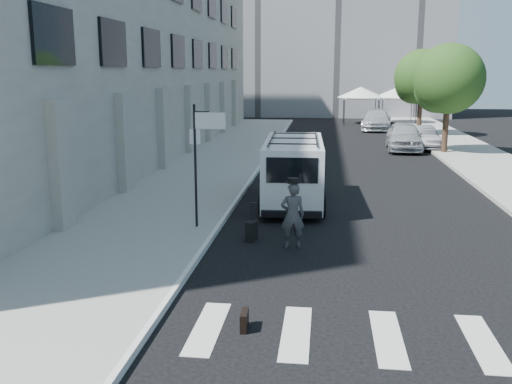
% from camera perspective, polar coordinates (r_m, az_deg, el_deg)
% --- Properties ---
extents(ground, '(120.00, 120.00, 0.00)m').
position_cam_1_polar(ground, '(13.25, 2.09, -8.10)').
color(ground, black).
rests_on(ground, ground).
extents(sidewalk_left, '(4.50, 48.00, 0.15)m').
position_cam_1_polar(sidewalk_left, '(29.23, -3.56, 3.20)').
color(sidewalk_left, gray).
rests_on(sidewalk_left, ground).
extents(sidewalk_right, '(4.00, 56.00, 0.15)m').
position_cam_1_polar(sidewalk_right, '(33.67, 20.60, 3.62)').
color(sidewalk_right, gray).
rests_on(sidewalk_right, ground).
extents(building_left, '(10.00, 44.00, 12.00)m').
position_cam_1_polar(building_left, '(32.91, -15.95, 14.11)').
color(building_left, gray).
rests_on(building_left, ground).
extents(sign_pole, '(1.03, 0.07, 3.50)m').
position_cam_1_polar(sign_pole, '(16.08, -5.31, 5.18)').
color(sign_pole, black).
rests_on(sign_pole, sidewalk_left).
extents(tree_near, '(3.80, 3.83, 6.03)m').
position_cam_1_polar(tree_near, '(33.19, 18.48, 10.43)').
color(tree_near, black).
rests_on(tree_near, ground).
extents(tree_far, '(3.80, 3.83, 6.03)m').
position_cam_1_polar(tree_far, '(42.06, 16.07, 10.79)').
color(tree_far, black).
rests_on(tree_far, ground).
extents(tent_left, '(4.00, 4.00, 3.20)m').
position_cam_1_polar(tent_left, '(50.52, 10.44, 9.76)').
color(tent_left, black).
rests_on(tent_left, ground).
extents(tent_right, '(4.00, 4.00, 3.20)m').
position_cam_1_polar(tent_right, '(51.30, 14.03, 9.64)').
color(tent_right, black).
rests_on(tent_right, ground).
extents(businessman, '(0.70, 0.52, 1.74)m').
position_cam_1_polar(businessman, '(14.88, 3.68, -2.34)').
color(businessman, '#3F3F42').
rests_on(businessman, ground).
extents(briefcase, '(0.14, 0.44, 0.34)m').
position_cam_1_polar(briefcase, '(10.49, -1.17, -12.71)').
color(briefcase, black).
rests_on(briefcase, ground).
extents(suitcase, '(0.33, 0.42, 1.03)m').
position_cam_1_polar(suitcase, '(15.60, -0.43, -3.90)').
color(suitcase, black).
rests_on(suitcase, ground).
extents(cargo_van, '(2.26, 5.98, 2.23)m').
position_cam_1_polar(cargo_van, '(19.91, 3.79, 2.18)').
color(cargo_van, silver).
rests_on(cargo_van, ground).
extents(parked_car_a, '(2.19, 4.89, 1.63)m').
position_cam_1_polar(parked_car_a, '(34.30, 14.58, 5.40)').
color(parked_car_a, '#ADB1B5').
rests_on(parked_car_a, ground).
extents(parked_car_b, '(1.85, 4.21, 1.34)m').
position_cam_1_polar(parked_car_b, '(35.40, 16.20, 5.27)').
color(parked_car_b, slate).
rests_on(parked_car_b, ground).
extents(parked_car_c, '(2.77, 5.55, 1.55)m').
position_cam_1_polar(parked_car_c, '(45.90, 11.96, 7.06)').
color(parked_car_c, '#B1B4BA').
rests_on(parked_car_c, ground).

